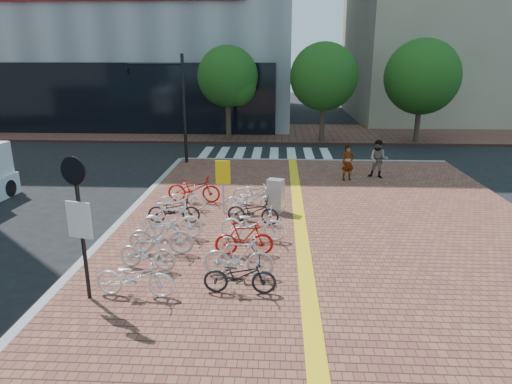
# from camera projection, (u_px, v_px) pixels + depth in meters

# --- Properties ---
(ground) EXTENTS (120.00, 120.00, 0.00)m
(ground) POSITION_uv_depth(u_px,v_px,m) (233.00, 256.00, 12.93)
(ground) COLOR black
(ground) RESTS_ON ground
(sidewalk) EXTENTS (14.00, 34.00, 0.15)m
(sidewalk) POSITION_uv_depth(u_px,v_px,m) (375.00, 376.00, 7.98)
(sidewalk) COLOR brown
(sidewalk) RESTS_ON ground
(tactile_strip) EXTENTS (0.40, 34.00, 0.01)m
(tactile_strip) POSITION_uv_depth(u_px,v_px,m) (317.00, 370.00, 8.00)
(tactile_strip) COLOR yellow
(tactile_strip) RESTS_ON sidewalk
(kerb_north) EXTENTS (14.00, 0.25, 0.15)m
(kerb_north) POSITION_uv_depth(u_px,v_px,m) (311.00, 161.00, 24.24)
(kerb_north) COLOR gray
(kerb_north) RESTS_ON ground
(far_sidewalk) EXTENTS (70.00, 8.00, 0.15)m
(far_sidewalk) POSITION_uv_depth(u_px,v_px,m) (262.00, 133.00, 32.99)
(far_sidewalk) COLOR brown
(far_sidewalk) RESTS_ON ground
(building_beige) EXTENTS (20.00, 18.00, 18.00)m
(building_beige) POSITION_uv_depth(u_px,v_px,m) (471.00, 13.00, 40.08)
(building_beige) COLOR gray
(building_beige) RESTS_ON ground
(crosswalk) EXTENTS (7.50, 4.00, 0.01)m
(crosswalk) POSITION_uv_depth(u_px,v_px,m) (265.00, 154.00, 26.29)
(crosswalk) COLOR silver
(crosswalk) RESTS_ON ground
(street_trees) EXTENTS (16.20, 4.60, 6.35)m
(street_trees) POSITION_uv_depth(u_px,v_px,m) (341.00, 78.00, 28.20)
(street_trees) COLOR #38281E
(street_trees) RESTS_ON far_sidewalk
(bike_0) EXTENTS (1.85, 0.72, 0.95)m
(bike_0) POSITION_uv_depth(u_px,v_px,m) (135.00, 277.00, 10.36)
(bike_0) COLOR white
(bike_0) RESTS_ON sidewalk
(bike_1) EXTENTS (1.61, 0.70, 0.94)m
(bike_1) POSITION_uv_depth(u_px,v_px,m) (147.00, 252.00, 11.69)
(bike_1) COLOR silver
(bike_1) RESTS_ON sidewalk
(bike_2) EXTENTS (1.82, 0.51, 1.09)m
(bike_2) POSITION_uv_depth(u_px,v_px,m) (161.00, 235.00, 12.57)
(bike_2) COLOR silver
(bike_2) RESTS_ON sidewalk
(bike_3) EXTENTS (1.88, 0.56, 1.12)m
(bike_3) POSITION_uv_depth(u_px,v_px,m) (171.00, 221.00, 13.66)
(bike_3) COLOR white
(bike_3) RESTS_ON sidewalk
(bike_4) EXTENTS (1.74, 0.67, 0.90)m
(bike_4) POSITION_uv_depth(u_px,v_px,m) (174.00, 210.00, 14.95)
(bike_4) COLOR black
(bike_4) RESTS_ON sidewalk
(bike_5) EXTENTS (1.76, 0.87, 0.89)m
(bike_5) POSITION_uv_depth(u_px,v_px,m) (182.00, 199.00, 16.13)
(bike_5) COLOR white
(bike_5) RESTS_ON sidewalk
(bike_6) EXTENTS (2.01, 0.77, 1.04)m
(bike_6) POSITION_uv_depth(u_px,v_px,m) (194.00, 189.00, 17.08)
(bike_6) COLOR red
(bike_6) RESTS_ON sidewalk
(bike_7) EXTENTS (1.69, 0.59, 0.89)m
(bike_7) POSITION_uv_depth(u_px,v_px,m) (240.00, 275.00, 10.51)
(bike_7) COLOR black
(bike_7) RESTS_ON sidewalk
(bike_8) EXTENTS (1.79, 0.60, 1.06)m
(bike_8) POSITION_uv_depth(u_px,v_px,m) (239.00, 257.00, 11.28)
(bike_8) COLOR silver
(bike_8) RESTS_ON sidewalk
(bike_9) EXTENTS (1.65, 0.60, 0.97)m
(bike_9) POSITION_uv_depth(u_px,v_px,m) (244.00, 239.00, 12.50)
(bike_9) COLOR #A8110C
(bike_9) RESTS_ON sidewalk
(bike_10) EXTENTS (2.01, 0.85, 1.03)m
(bike_10) POSITION_uv_depth(u_px,v_px,m) (253.00, 224.00, 13.55)
(bike_10) COLOR white
(bike_10) RESTS_ON sidewalk
(bike_11) EXTENTS (1.78, 0.86, 0.90)m
(bike_11) POSITION_uv_depth(u_px,v_px,m) (253.00, 211.00, 14.86)
(bike_11) COLOR black
(bike_11) RESTS_ON sidewalk
(bike_12) EXTENTS (1.95, 0.99, 0.98)m
(bike_12) POSITION_uv_depth(u_px,v_px,m) (251.00, 200.00, 15.87)
(bike_12) COLOR silver
(bike_12) RESTS_ON sidewalk
(bike_13) EXTENTS (1.86, 0.86, 0.94)m
(bike_13) POSITION_uv_depth(u_px,v_px,m) (256.00, 192.00, 16.80)
(bike_13) COLOR silver
(bike_13) RESTS_ON sidewalk
(pedestrian_a) EXTENTS (0.65, 0.51, 1.56)m
(pedestrian_a) POSITION_uv_depth(u_px,v_px,m) (348.00, 163.00, 20.03)
(pedestrian_a) COLOR gray
(pedestrian_a) RESTS_ON sidewalk
(pedestrian_b) EXTENTS (1.01, 0.90, 1.72)m
(pedestrian_b) POSITION_uv_depth(u_px,v_px,m) (378.00, 159.00, 20.40)
(pedestrian_b) COLOR #4F5564
(pedestrian_b) RESTS_ON sidewalk
(utility_box) EXTENTS (0.64, 0.55, 1.19)m
(utility_box) POSITION_uv_depth(u_px,v_px,m) (275.00, 196.00, 15.97)
(utility_box) COLOR #B8B8BD
(utility_box) RESTS_ON sidewalk
(yellow_sign) EXTENTS (0.51, 0.13, 1.89)m
(yellow_sign) POSITION_uv_depth(u_px,v_px,m) (223.00, 177.00, 15.60)
(yellow_sign) COLOR #B7B7BC
(yellow_sign) RESTS_ON sidewalk
(notice_sign) EXTENTS (0.60, 0.22, 3.31)m
(notice_sign) POSITION_uv_depth(u_px,v_px,m) (79.00, 212.00, 9.78)
(notice_sign) COLOR black
(notice_sign) RESTS_ON sidewalk
(traffic_light_pole) EXTENTS (2.90, 1.12, 5.40)m
(traffic_light_pole) POSITION_uv_depth(u_px,v_px,m) (158.00, 89.00, 22.62)
(traffic_light_pole) COLOR black
(traffic_light_pole) RESTS_ON sidewalk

